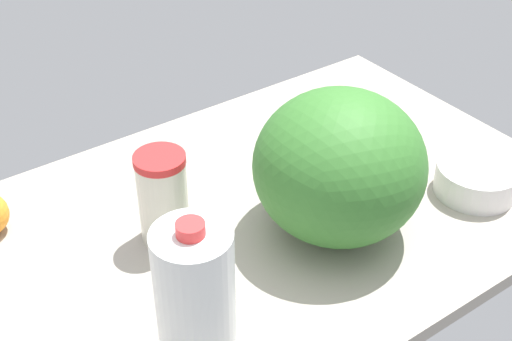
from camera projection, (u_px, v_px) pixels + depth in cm
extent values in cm
cube|color=#A39A8D|center=(256.00, 220.00, 133.19)|extent=(120.00, 76.00, 3.00)
cylinder|color=beige|center=(163.00, 201.00, 122.55)|extent=(8.62, 8.62, 16.02)
cylinder|color=red|center=(159.00, 160.00, 117.49)|extent=(8.88, 8.88, 1.40)
cylinder|color=silver|center=(476.00, 179.00, 136.39)|extent=(15.65, 15.65, 5.89)
ellipsoid|color=#36742C|center=(339.00, 166.00, 121.63)|extent=(29.90, 29.90, 26.79)
cylinder|color=white|center=(196.00, 304.00, 96.96)|extent=(10.99, 10.99, 24.81)
cylinder|color=red|center=(190.00, 229.00, 89.22)|extent=(3.85, 3.85, 1.80)
sphere|color=orange|center=(347.00, 118.00, 152.33)|extent=(8.23, 8.23, 8.23)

